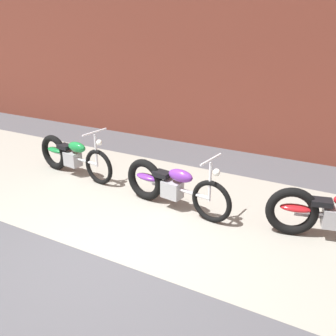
# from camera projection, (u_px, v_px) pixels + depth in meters

# --- Properties ---
(ground_plane) EXTENTS (80.00, 80.00, 0.00)m
(ground_plane) POSITION_uv_depth(u_px,v_px,m) (99.00, 257.00, 4.76)
(ground_plane) COLOR #47474C
(sidewalk_slab) EXTENTS (36.00, 3.50, 0.01)m
(sidewalk_slab) POSITION_uv_depth(u_px,v_px,m) (164.00, 203.00, 6.19)
(sidewalk_slab) COLOR gray
(sidewalk_slab) RESTS_ON ground
(brick_building_wall) EXTENTS (36.00, 0.50, 6.48)m
(brick_building_wall) POSITION_uv_depth(u_px,v_px,m) (242.00, 3.00, 7.81)
(brick_building_wall) COLOR brown
(brick_building_wall) RESTS_ON ground
(motorcycle_green) EXTENTS (2.00, 0.62, 1.03)m
(motorcycle_green) POSITION_uv_depth(u_px,v_px,m) (70.00, 155.00, 7.23)
(motorcycle_green) COLOR black
(motorcycle_green) RESTS_ON ground
(motorcycle_purple) EXTENTS (2.00, 0.63, 1.03)m
(motorcycle_purple) POSITION_uv_depth(u_px,v_px,m) (168.00, 185.00, 5.91)
(motorcycle_purple) COLOR black
(motorcycle_purple) RESTS_ON ground
(motorcycle_red) EXTENTS (1.97, 0.73, 1.03)m
(motorcycle_red) POSITION_uv_depth(u_px,v_px,m) (329.00, 214.00, 5.02)
(motorcycle_red) COLOR black
(motorcycle_red) RESTS_ON ground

